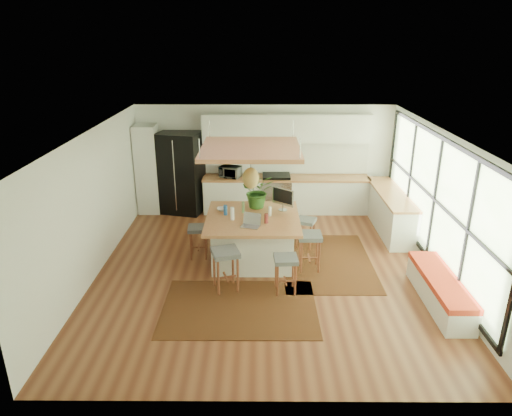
{
  "coord_description": "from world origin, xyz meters",
  "views": [
    {
      "loc": [
        -0.15,
        -8.1,
        4.35
      ],
      "look_at": [
        -0.2,
        0.5,
        1.1
      ],
      "focal_mm": 32.49,
      "sensor_mm": 36.0,
      "label": 1
    }
  ],
  "objects_px": {
    "laptop": "(250,221)",
    "monitor": "(283,198)",
    "stool_right_back": "(305,232)",
    "island_plant": "(258,194)",
    "fridge": "(181,177)",
    "island": "(253,238)",
    "stool_near_left": "(226,272)",
    "stool_near_right": "(285,274)",
    "stool_left_side": "(199,241)",
    "microwave": "(230,171)",
    "stool_right_front": "(309,252)"
  },
  "relations": [
    {
      "from": "monitor",
      "to": "stool_right_back",
      "type": "bearing_deg",
      "value": 60.44
    },
    {
      "from": "microwave",
      "to": "stool_near_left",
      "type": "bearing_deg",
      "value": -68.4
    },
    {
      "from": "stool_left_side",
      "to": "microwave",
      "type": "relative_size",
      "value": 1.31
    },
    {
      "from": "fridge",
      "to": "island",
      "type": "bearing_deg",
      "value": -42.63
    },
    {
      "from": "stool_right_back",
      "to": "laptop",
      "type": "relative_size",
      "value": 1.78
    },
    {
      "from": "stool_left_side",
      "to": "island_plant",
      "type": "bearing_deg",
      "value": 20.74
    },
    {
      "from": "fridge",
      "to": "stool_near_left",
      "type": "height_order",
      "value": "fridge"
    },
    {
      "from": "fridge",
      "to": "stool_right_back",
      "type": "xyz_separation_m",
      "value": [
        2.98,
        -2.17,
        -0.57
      ]
    },
    {
      "from": "stool_near_left",
      "to": "stool_left_side",
      "type": "bearing_deg",
      "value": 116.5
    },
    {
      "from": "stool_near_left",
      "to": "monitor",
      "type": "relative_size",
      "value": 1.5
    },
    {
      "from": "island_plant",
      "to": "stool_right_back",
      "type": "bearing_deg",
      "value": 0.91
    },
    {
      "from": "microwave",
      "to": "island_plant",
      "type": "bearing_deg",
      "value": -52.47
    },
    {
      "from": "fridge",
      "to": "stool_near_right",
      "type": "bearing_deg",
      "value": -45.37
    },
    {
      "from": "stool_right_front",
      "to": "island_plant",
      "type": "distance_m",
      "value": 1.65
    },
    {
      "from": "stool_right_back",
      "to": "monitor",
      "type": "height_order",
      "value": "monitor"
    },
    {
      "from": "island",
      "to": "stool_right_back",
      "type": "height_order",
      "value": "island"
    },
    {
      "from": "island_plant",
      "to": "laptop",
      "type": "bearing_deg",
      "value": -97.42
    },
    {
      "from": "laptop",
      "to": "monitor",
      "type": "relative_size",
      "value": 0.71
    },
    {
      "from": "stool_left_side",
      "to": "monitor",
      "type": "distance_m",
      "value": 1.94
    },
    {
      "from": "stool_near_left",
      "to": "stool_left_side",
      "type": "height_order",
      "value": "stool_near_left"
    },
    {
      "from": "island",
      "to": "laptop",
      "type": "distance_m",
      "value": 0.77
    },
    {
      "from": "stool_right_back",
      "to": "stool_left_side",
      "type": "distance_m",
      "value": 2.3
    },
    {
      "from": "stool_near_right",
      "to": "laptop",
      "type": "relative_size",
      "value": 1.88
    },
    {
      "from": "island_plant",
      "to": "fridge",
      "type": "bearing_deg",
      "value": 131.77
    },
    {
      "from": "stool_right_back",
      "to": "monitor",
      "type": "xyz_separation_m",
      "value": [
        -0.51,
        -0.21,
        0.83
      ]
    },
    {
      "from": "island",
      "to": "stool_near_right",
      "type": "relative_size",
      "value": 2.68
    },
    {
      "from": "fridge",
      "to": "microwave",
      "type": "bearing_deg",
      "value": 12.83
    },
    {
      "from": "fridge",
      "to": "island",
      "type": "xyz_separation_m",
      "value": [
        1.85,
        -2.74,
        -0.46
      ]
    },
    {
      "from": "island",
      "to": "laptop",
      "type": "bearing_deg",
      "value": -94.51
    },
    {
      "from": "stool_right_front",
      "to": "laptop",
      "type": "relative_size",
      "value": 2.05
    },
    {
      "from": "stool_near_left",
      "to": "laptop",
      "type": "xyz_separation_m",
      "value": [
        0.43,
        0.7,
        0.7
      ]
    },
    {
      "from": "stool_right_back",
      "to": "microwave",
      "type": "xyz_separation_m",
      "value": [
        -1.73,
        2.16,
        0.74
      ]
    },
    {
      "from": "stool_right_back",
      "to": "monitor",
      "type": "distance_m",
      "value": 1.0
    },
    {
      "from": "fridge",
      "to": "laptop",
      "type": "bearing_deg",
      "value": -47.49
    },
    {
      "from": "fridge",
      "to": "microwave",
      "type": "distance_m",
      "value": 1.26
    },
    {
      "from": "stool_right_front",
      "to": "monitor",
      "type": "height_order",
      "value": "monitor"
    },
    {
      "from": "island",
      "to": "stool_near_left",
      "type": "bearing_deg",
      "value": -111.33
    },
    {
      "from": "laptop",
      "to": "stool_right_back",
      "type": "bearing_deg",
      "value": 60.22
    },
    {
      "from": "stool_near_right",
      "to": "monitor",
      "type": "distance_m",
      "value": 1.85
    },
    {
      "from": "stool_right_back",
      "to": "laptop",
      "type": "xyz_separation_m",
      "value": [
        -1.17,
        -1.08,
        0.7
      ]
    },
    {
      "from": "stool_near_right",
      "to": "stool_right_front",
      "type": "bearing_deg",
      "value": 59.45
    },
    {
      "from": "stool_near_right",
      "to": "stool_near_left",
      "type": "bearing_deg",
      "value": 175.52
    },
    {
      "from": "island",
      "to": "stool_right_back",
      "type": "xyz_separation_m",
      "value": [
        1.13,
        0.58,
        -0.11
      ]
    },
    {
      "from": "stool_near_right",
      "to": "stool_right_back",
      "type": "xyz_separation_m",
      "value": [
        0.53,
        1.86,
        0.0
      ]
    },
    {
      "from": "fridge",
      "to": "monitor",
      "type": "height_order",
      "value": "fridge"
    },
    {
      "from": "stool_near_left",
      "to": "microwave",
      "type": "height_order",
      "value": "microwave"
    },
    {
      "from": "fridge",
      "to": "island",
      "type": "distance_m",
      "value": 3.34
    },
    {
      "from": "fridge",
      "to": "island",
      "type": "height_order",
      "value": "fridge"
    },
    {
      "from": "stool_right_back",
      "to": "island_plant",
      "type": "relative_size",
      "value": 0.9
    },
    {
      "from": "stool_near_left",
      "to": "stool_near_right",
      "type": "xyz_separation_m",
      "value": [
        1.06,
        -0.08,
        0.0
      ]
    }
  ]
}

